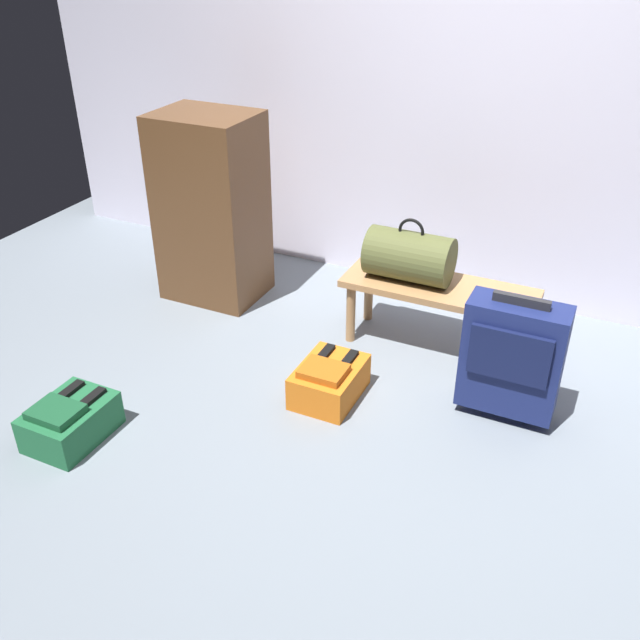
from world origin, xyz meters
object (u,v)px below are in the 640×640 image
(side_cabinet, at_px, (211,208))
(backpack_green, at_px, (70,421))
(duffel_bag_olive, at_px, (409,256))
(bench, at_px, (439,295))
(suitcase_upright_navy, at_px, (512,357))
(backpack_orange, at_px, (329,380))
(cell_phone, at_px, (508,303))

(side_cabinet, bearing_deg, backpack_green, -83.76)
(duffel_bag_olive, relative_size, backpack_green, 1.16)
(bench, height_order, backpack_green, bench)
(bench, height_order, suitcase_upright_navy, suitcase_upright_navy)
(suitcase_upright_navy, relative_size, backpack_orange, 1.65)
(suitcase_upright_navy, distance_m, backpack_green, 2.00)
(duffel_bag_olive, relative_size, cell_phone, 3.06)
(bench, bearing_deg, duffel_bag_olive, 180.00)
(cell_phone, relative_size, side_cabinet, 0.13)
(cell_phone, height_order, backpack_orange, cell_phone)
(backpack_orange, bearing_deg, suitcase_upright_navy, 15.75)
(cell_phone, bearing_deg, duffel_bag_olive, 174.63)
(backpack_green, bearing_deg, backpack_orange, 40.23)
(duffel_bag_olive, height_order, backpack_green, duffel_bag_olive)
(suitcase_upright_navy, height_order, backpack_orange, suitcase_upright_navy)
(bench, bearing_deg, suitcase_upright_navy, -42.13)
(cell_phone, distance_m, suitcase_upright_navy, 0.39)
(duffel_bag_olive, height_order, suitcase_upright_navy, duffel_bag_olive)
(bench, relative_size, duffel_bag_olive, 2.27)
(cell_phone, distance_m, backpack_orange, 0.96)
(suitcase_upright_navy, relative_size, side_cabinet, 0.57)
(backpack_green, bearing_deg, cell_phone, 40.58)
(cell_phone, bearing_deg, suitcase_upright_navy, -73.68)
(cell_phone, xyz_separation_m, side_cabinet, (-1.76, 0.09, 0.17))
(bench, height_order, backpack_orange, bench)
(suitcase_upright_navy, bearing_deg, duffel_bag_olive, 146.58)
(backpack_orange, bearing_deg, side_cabinet, 147.41)
(cell_phone, xyz_separation_m, backpack_orange, (-0.69, -0.60, -0.29))
(cell_phone, bearing_deg, backpack_orange, -138.97)
(cell_phone, distance_m, backpack_green, 2.13)
(cell_phone, xyz_separation_m, backpack_green, (-1.60, -1.37, -0.29))
(side_cabinet, bearing_deg, cell_phone, -2.78)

